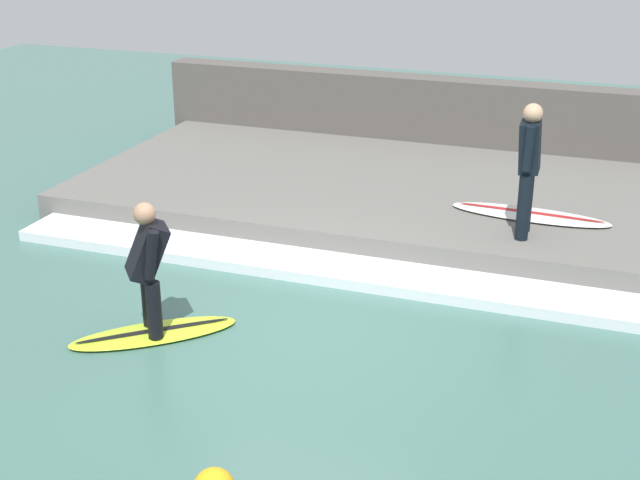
% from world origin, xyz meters
% --- Properties ---
extents(ground_plane, '(28.00, 28.00, 0.00)m').
position_xyz_m(ground_plane, '(0.00, 0.00, 0.00)').
color(ground_plane, '#426B60').
extents(concrete_ledge, '(4.40, 9.08, 0.37)m').
position_xyz_m(concrete_ledge, '(4.04, 0.00, 0.18)').
color(concrete_ledge, '#66635E').
rests_on(concrete_ledge, ground_plane).
extents(back_wall, '(0.50, 9.54, 1.42)m').
position_xyz_m(back_wall, '(6.49, 0.00, 0.71)').
color(back_wall, '#544F49').
rests_on(back_wall, ground_plane).
extents(wave_foam_crest, '(0.75, 8.63, 0.13)m').
position_xyz_m(wave_foam_crest, '(1.46, 0.00, 0.07)').
color(wave_foam_crest, silver).
rests_on(wave_foam_crest, ground_plane).
extents(surfboard_riding, '(1.52, 1.68, 0.07)m').
position_xyz_m(surfboard_riding, '(-0.66, 1.32, 0.03)').
color(surfboard_riding, '#BFE02D').
rests_on(surfboard_riding, ground_plane).
extents(surfer_riding, '(0.57, 0.58, 1.41)m').
position_xyz_m(surfer_riding, '(-0.66, 1.32, 0.84)').
color(surfer_riding, black).
rests_on(surfer_riding, surfboard_riding).
extents(surfer_waiting_near, '(0.56, 0.28, 1.64)m').
position_xyz_m(surfer_waiting_near, '(2.60, -2.00, 1.29)').
color(surfer_waiting_near, black).
rests_on(surfer_waiting_near, concrete_ledge).
extents(surfboard_waiting_near, '(0.67, 2.09, 0.07)m').
position_xyz_m(surfboard_waiting_near, '(3.28, -2.01, 0.40)').
color(surfboard_waiting_near, white).
rests_on(surfboard_waiting_near, concrete_ledge).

